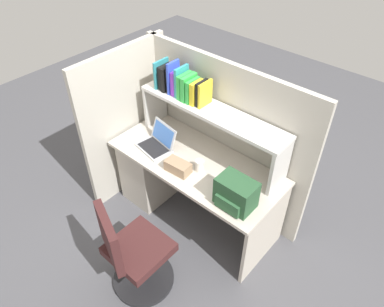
% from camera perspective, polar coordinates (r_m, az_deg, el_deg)
% --- Properties ---
extents(ground_plane, '(8.00, 8.00, 0.00)m').
position_cam_1_polar(ground_plane, '(3.73, 0.51, -9.56)').
color(ground_plane, '#4C4C51').
extents(desk, '(1.60, 0.70, 0.73)m').
position_cam_1_polar(desk, '(3.62, -4.11, -2.31)').
color(desk, beige).
rests_on(desk, ground_plane).
extents(cubicle_partition_rear, '(1.84, 0.05, 1.55)m').
position_cam_1_polar(cubicle_partition_rear, '(3.41, 4.79, 2.59)').
color(cubicle_partition_rear, '#B2ADA0').
rests_on(cubicle_partition_rear, ground_plane).
extents(cubicle_partition_left, '(0.05, 1.06, 1.55)m').
position_cam_1_polar(cubicle_partition_left, '(3.64, -10.14, 4.87)').
color(cubicle_partition_left, '#B2ADA0').
rests_on(cubicle_partition_left, ground_plane).
extents(overhead_hutch, '(1.44, 0.28, 0.45)m').
position_cam_1_polar(overhead_hutch, '(3.11, 3.06, 5.51)').
color(overhead_hutch, beige).
rests_on(overhead_hutch, desk).
extents(reference_books_on_shelf, '(0.55, 0.18, 0.29)m').
position_cam_1_polar(reference_books_on_shelf, '(3.18, -1.80, 11.04)').
color(reference_books_on_shelf, olive).
rests_on(reference_books_on_shelf, overhead_hutch).
extents(laptop, '(0.35, 0.31, 0.22)m').
position_cam_1_polar(laptop, '(3.33, -5.48, 1.70)').
color(laptop, '#B7BABF').
rests_on(laptop, desk).
extents(backpack, '(0.30, 0.23, 0.25)m').
position_cam_1_polar(backpack, '(2.78, 6.91, -6.32)').
color(backpack, '#264C2D').
rests_on(backpack, desk).
extents(computer_mouse, '(0.10, 0.12, 0.03)m').
position_cam_1_polar(computer_mouse, '(3.02, 5.06, -4.10)').
color(computer_mouse, '#7299C6').
rests_on(computer_mouse, desk).
extents(paper_cup, '(0.08, 0.08, 0.11)m').
position_cam_1_polar(paper_cup, '(3.08, 1.20, -1.91)').
color(paper_cup, white).
rests_on(paper_cup, desk).
extents(tissue_box, '(0.23, 0.14, 0.10)m').
position_cam_1_polar(tissue_box, '(3.08, -2.23, -2.11)').
color(tissue_box, '#9E7F60').
rests_on(tissue_box, desk).
extents(office_chair, '(0.53, 0.55, 0.93)m').
position_cam_1_polar(office_chair, '(3.00, -9.29, -15.67)').
color(office_chair, black).
rests_on(office_chair, ground_plane).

